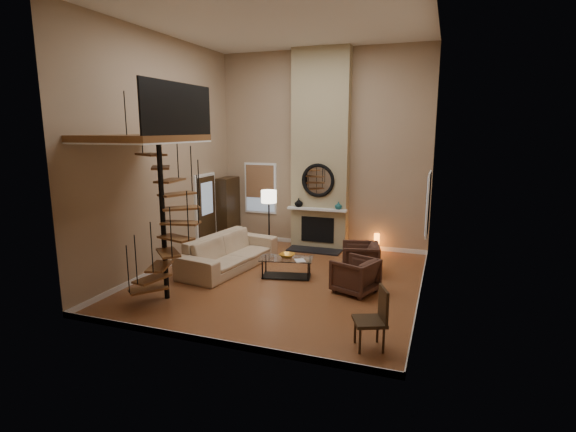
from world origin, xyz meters
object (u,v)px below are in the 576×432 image
(armchair_near, at_px, (364,259))
(side_chair, at_px, (375,316))
(floor_lamp, at_px, (269,201))
(accent_lamp, at_px, (377,243))
(armchair_far, at_px, (358,276))
(coffee_table, at_px, (286,265))
(sofa, at_px, (229,252))
(hutch, at_px, (228,210))

(armchair_near, bearing_deg, side_chair, -0.28)
(armchair_near, bearing_deg, floor_lamp, -123.52)
(floor_lamp, height_order, accent_lamp, floor_lamp)
(accent_lamp, xyz_separation_m, side_chair, (0.81, -5.52, 0.28))
(armchair_far, relative_size, side_chair, 0.82)
(coffee_table, bearing_deg, floor_lamp, 122.58)
(sofa, height_order, floor_lamp, floor_lamp)
(coffee_table, relative_size, accent_lamp, 2.40)
(sofa, bearing_deg, hutch, 36.58)
(accent_lamp, bearing_deg, hutch, -176.33)
(armchair_near, distance_m, accent_lamp, 2.01)
(armchair_near, relative_size, coffee_table, 0.66)
(hutch, distance_m, sofa, 2.72)
(armchair_near, xyz_separation_m, floor_lamp, (-2.81, 1.03, 1.06))
(armchair_far, height_order, floor_lamp, floor_lamp)
(armchair_far, relative_size, coffee_table, 0.63)
(sofa, relative_size, armchair_near, 3.30)
(armchair_far, distance_m, side_chair, 2.37)
(sofa, bearing_deg, accent_lamp, -41.88)
(sofa, relative_size, side_chair, 2.84)
(sofa, bearing_deg, armchair_near, -70.33)
(coffee_table, bearing_deg, side_chair, -47.88)
(sofa, xyz_separation_m, armchair_far, (3.30, -0.63, -0.04))
(armchair_far, distance_m, accent_lamp, 3.26)
(side_chair, bearing_deg, floor_lamp, 128.53)
(hutch, distance_m, floor_lamp, 1.82)
(sofa, relative_size, accent_lamp, 5.24)
(hutch, relative_size, accent_lamp, 3.64)
(hutch, xyz_separation_m, side_chair, (5.25, -5.23, -0.42))
(armchair_far, xyz_separation_m, floor_lamp, (-2.92, 2.29, 1.06))
(coffee_table, bearing_deg, armchair_near, 26.62)
(sofa, bearing_deg, floor_lamp, -4.20)
(hutch, xyz_separation_m, sofa, (1.25, -2.35, -0.55))
(accent_lamp, bearing_deg, sofa, -140.42)
(floor_lamp, bearing_deg, armchair_far, -38.03)
(coffee_table, height_order, floor_lamp, floor_lamp)
(sofa, height_order, accent_lamp, sofa)
(coffee_table, xyz_separation_m, accent_lamp, (1.62, 2.82, -0.03))
(armchair_near, xyz_separation_m, coffee_table, (-1.63, -0.82, -0.07))
(hutch, relative_size, sofa, 0.69)
(accent_lamp, distance_m, side_chair, 5.58)
(accent_lamp, bearing_deg, floor_lamp, -160.95)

